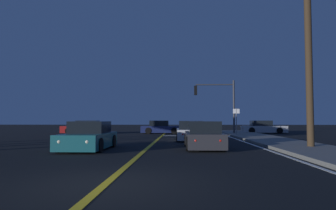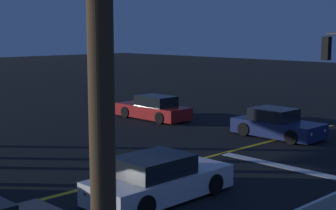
# 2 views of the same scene
# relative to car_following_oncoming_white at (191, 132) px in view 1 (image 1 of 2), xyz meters

# --- Properties ---
(ground_plane) EXTENTS (160.00, 160.00, 0.00)m
(ground_plane) POSITION_rel_car_following_oncoming_white_xyz_m (-2.34, -14.15, -0.58)
(ground_plane) COLOR black
(sidewalk_right) EXTENTS (3.20, 38.53, 0.15)m
(sidewalk_right) POSITION_rel_car_following_oncoming_white_xyz_m (5.24, -3.44, -0.51)
(sidewalk_right) COLOR slate
(sidewalk_right) RESTS_ON ground
(lane_line_center) EXTENTS (0.20, 36.39, 0.01)m
(lane_line_center) POSITION_rel_car_following_oncoming_white_xyz_m (-2.34, -3.44, -0.58)
(lane_line_center) COLOR gold
(lane_line_center) RESTS_ON ground
(lane_line_edge_right) EXTENTS (0.16, 36.39, 0.01)m
(lane_line_edge_right) POSITION_rel_car_following_oncoming_white_xyz_m (3.39, -3.44, -0.58)
(lane_line_edge_right) COLOR white
(lane_line_edge_right) RESTS_ON ground
(stop_bar) EXTENTS (5.98, 0.50, 0.01)m
(stop_bar) POSITION_rel_car_following_oncoming_white_xyz_m (0.65, 5.76, -0.58)
(stop_bar) COLOR white
(stop_bar) RESTS_ON ground
(car_following_oncoming_white) EXTENTS (2.03, 4.66, 1.34)m
(car_following_oncoming_white) POSITION_rel_car_following_oncoming_white_xyz_m (0.00, 0.00, 0.00)
(car_following_oncoming_white) COLOR silver
(car_following_oncoming_white) RESTS_ON ground
(car_side_waiting_silver) EXTENTS (4.61, 1.98, 1.34)m
(car_side_waiting_silver) POSITION_rel_car_following_oncoming_white_xyz_m (8.03, 11.18, -0.00)
(car_side_waiting_silver) COLOR #B2B5BA
(car_side_waiting_silver) RESTS_ON ground
(car_parked_curb_red) EXTENTS (4.64, 1.90, 1.34)m
(car_parked_curb_red) POSITION_rel_car_following_oncoming_white_xyz_m (-10.39, 9.29, -0.00)
(car_parked_curb_red) COLOR maroon
(car_parked_curb_red) RESTS_ON ground
(car_far_approaching_charcoal) EXTENTS (1.87, 4.19, 1.34)m
(car_far_approaching_charcoal) POSITION_rel_car_following_oncoming_white_xyz_m (0.45, -5.84, -0.00)
(car_far_approaching_charcoal) COLOR #2D2D33
(car_far_approaching_charcoal) RESTS_ON ground
(car_distant_tail_navy) EXTENTS (4.24, 1.96, 1.34)m
(car_distant_tail_navy) POSITION_rel_car_following_oncoming_white_xyz_m (-2.71, 10.09, -0.00)
(car_distant_tail_navy) COLOR navy
(car_distant_tail_navy) RESTS_ON ground
(car_mid_block_teal) EXTENTS (1.97, 4.17, 1.34)m
(car_mid_block_teal) POSITION_rel_car_following_oncoming_white_xyz_m (-5.07, -6.65, -0.00)
(car_mid_block_teal) COLOR #195960
(car_mid_block_teal) RESTS_ON ground
(traffic_signal_near_right) EXTENTS (3.90, 0.28, 5.22)m
(traffic_signal_near_right) POSITION_rel_car_following_oncoming_white_xyz_m (2.98, 8.06, 2.91)
(traffic_signal_near_right) COLOR #38383D
(traffic_signal_near_right) RESTS_ON ground
(utility_pole_right) EXTENTS (1.91, 0.33, 10.50)m
(utility_pole_right) POSITION_rel_car_following_oncoming_white_xyz_m (5.54, -6.13, 4.85)
(utility_pole_right) COLOR #42301E
(utility_pole_right) RESTS_ON ground
(street_sign_corner) EXTENTS (0.56, 0.09, 2.42)m
(street_sign_corner) POSITION_rel_car_following_oncoming_white_xyz_m (4.14, 5.26, 1.04)
(street_sign_corner) COLOR slate
(street_sign_corner) RESTS_ON ground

